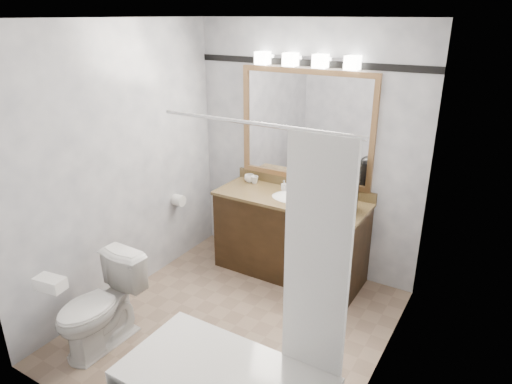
% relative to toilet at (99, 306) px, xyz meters
% --- Properties ---
extents(room, '(2.42, 2.62, 2.52)m').
position_rel_toilet_xyz_m(room, '(0.78, 0.75, 0.88)').
color(room, '#8B735E').
rests_on(room, ground).
extents(vanity, '(1.53, 0.58, 0.97)m').
position_rel_toilet_xyz_m(vanity, '(0.78, 1.77, 0.07)').
color(vanity, black).
rests_on(vanity, ground).
extents(mirror, '(1.40, 0.04, 1.10)m').
position_rel_toilet_xyz_m(mirror, '(0.78, 2.04, 1.13)').
color(mirror, '#A07448').
rests_on(mirror, room).
extents(vanity_light_bar, '(1.02, 0.14, 0.12)m').
position_rel_toilet_xyz_m(vanity_light_bar, '(0.78, 1.98, 1.76)').
color(vanity_light_bar, silver).
rests_on(vanity_light_bar, room).
extents(accent_stripe, '(2.40, 0.01, 0.06)m').
position_rel_toilet_xyz_m(accent_stripe, '(0.78, 2.05, 1.73)').
color(accent_stripe, black).
rests_on(accent_stripe, room).
extents(tp_roll, '(0.11, 0.12, 0.12)m').
position_rel_toilet_xyz_m(tp_roll, '(-0.36, 1.42, 0.33)').
color(tp_roll, white).
rests_on(tp_roll, room).
extents(toilet, '(0.43, 0.74, 0.74)m').
position_rel_toilet_xyz_m(toilet, '(0.00, 0.00, 0.00)').
color(toilet, white).
rests_on(toilet, ground).
extents(tissue_box, '(0.23, 0.15, 0.09)m').
position_rel_toilet_xyz_m(tissue_box, '(0.00, -0.37, 0.41)').
color(tissue_box, white).
rests_on(tissue_box, toilet).
extents(coffee_maker, '(0.20, 0.25, 0.38)m').
position_rel_toilet_xyz_m(coffee_maker, '(1.36, 1.78, 0.67)').
color(coffee_maker, black).
rests_on(coffee_maker, vanity).
extents(cup_left, '(0.11, 0.11, 0.08)m').
position_rel_toilet_xyz_m(cup_left, '(0.20, 1.93, 0.52)').
color(cup_left, white).
rests_on(cup_left, vanity).
extents(cup_right, '(0.11, 0.11, 0.08)m').
position_rel_toilet_xyz_m(cup_right, '(0.27, 1.93, 0.52)').
color(cup_right, white).
rests_on(cup_right, vanity).
extents(soap_bottle_a, '(0.06, 0.06, 0.10)m').
position_rel_toilet_xyz_m(soap_bottle_a, '(0.63, 1.91, 0.53)').
color(soap_bottle_a, white).
rests_on(soap_bottle_a, vanity).
extents(soap_bottle_b, '(0.09, 0.09, 0.09)m').
position_rel_toilet_xyz_m(soap_bottle_b, '(0.83, 1.97, 0.52)').
color(soap_bottle_b, white).
rests_on(soap_bottle_b, vanity).
extents(soap_bar, '(0.10, 0.08, 0.03)m').
position_rel_toilet_xyz_m(soap_bar, '(0.86, 1.89, 0.49)').
color(soap_bar, beige).
rests_on(soap_bar, vanity).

